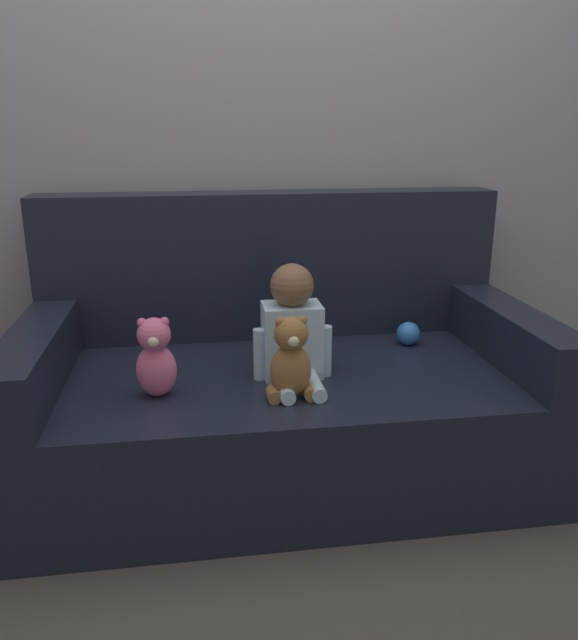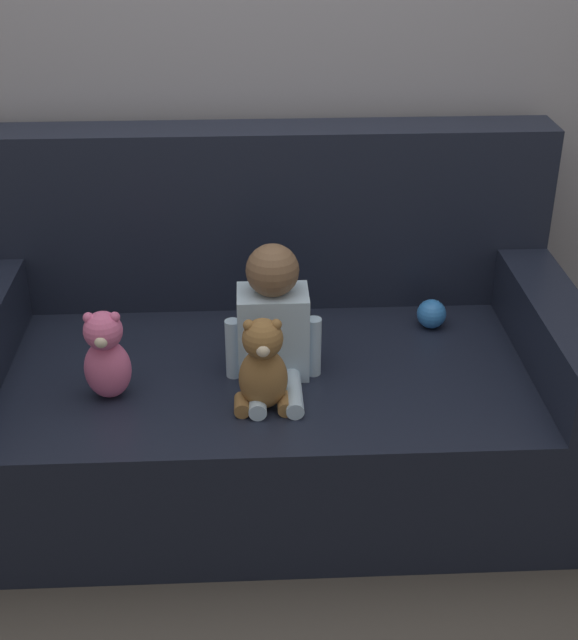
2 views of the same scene
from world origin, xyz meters
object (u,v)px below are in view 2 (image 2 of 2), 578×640
object	(u,v)px
plush_toy_side	(106,356)
toy_ball	(431,314)
couch	(267,370)
teddy_bear_brown	(263,367)
person_baby	(273,321)

from	to	relation	value
plush_toy_side	toy_ball	size ratio (longest dim) A/B	2.87
toy_ball	couch	bearing A→B (deg)	-170.45
teddy_bear_brown	toy_ball	distance (m)	0.69
plush_toy_side	toy_ball	world-z (taller)	plush_toy_side
person_baby	teddy_bear_brown	bearing A→B (deg)	-100.50
teddy_bear_brown	toy_ball	bearing A→B (deg)	38.49
person_baby	plush_toy_side	size ratio (longest dim) A/B	1.49
couch	person_baby	xyz separation A→B (m)	(0.02, -0.16, 0.26)
person_baby	plush_toy_side	xyz separation A→B (m)	(-0.45, -0.10, -0.04)
person_baby	toy_ball	distance (m)	0.57
person_baby	teddy_bear_brown	distance (m)	0.18
person_baby	toy_ball	size ratio (longest dim) A/B	4.28
couch	teddy_bear_brown	size ratio (longest dim) A/B	6.71
couch	plush_toy_side	bearing A→B (deg)	-148.83
couch	plush_toy_side	xyz separation A→B (m)	(-0.43, -0.26, 0.22)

